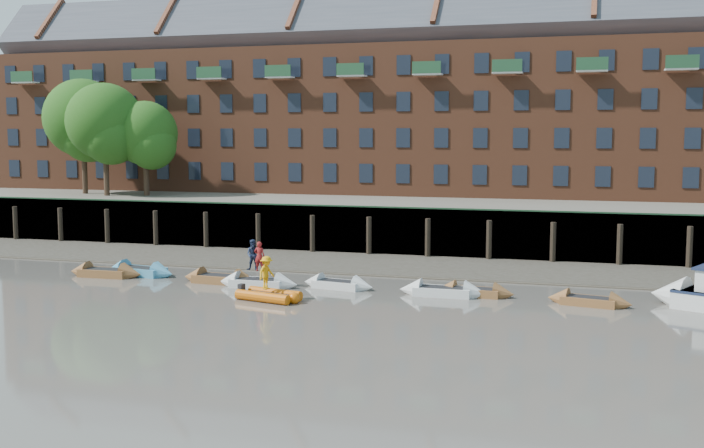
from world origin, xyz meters
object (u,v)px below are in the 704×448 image
at_px(person_rib_crew, 266,273).
at_px(rib_tender, 271,295).
at_px(rowboat_6, 474,292).
at_px(rowboat_2, 220,279).
at_px(rowboat_5, 443,291).
at_px(rowboat_4, 338,284).
at_px(rowboat_7, 589,301).
at_px(rowboat_3, 258,283).
at_px(rowboat_0, 105,273).
at_px(person_rower_b, 254,255).
at_px(person_rower_a, 259,256).
at_px(rowboat_1, 140,271).

bearing_deg(person_rib_crew, rib_tender, -91.63).
xyz_separation_m(rowboat_6, rib_tender, (-9.41, -3.93, 0.04)).
relative_size(rowboat_2, rowboat_5, 1.01).
relative_size(rowboat_4, rowboat_7, 1.01).
relative_size(rowboat_3, rowboat_4, 1.07).
height_order(rowboat_4, rowboat_5, rowboat_5).
relative_size(rowboat_0, person_rower_b, 2.70).
distance_m(rowboat_2, rowboat_6, 13.89).
distance_m(rowboat_0, rowboat_3, 9.62).
relative_size(rowboat_6, rib_tender, 1.20).
relative_size(rowboat_4, rowboat_6, 1.02).
bearing_deg(rowboat_7, rowboat_4, -172.02).
bearing_deg(person_rower_a, rowboat_1, -15.06).
bearing_deg(rowboat_2, person_rower_a, -7.85).
distance_m(rowboat_1, person_rower_a, 8.32).
height_order(rowboat_7, person_rib_crew, person_rib_crew).
relative_size(rib_tender, person_rower_a, 2.15).
bearing_deg(person_rower_a, rowboat_3, -3.50).
bearing_deg(rib_tender, person_rower_b, 139.42).
bearing_deg(person_rower_a, rib_tender, 116.86).
bearing_deg(person_rower_b, rowboat_6, -1.98).
distance_m(rowboat_3, rib_tender, 3.69).
height_order(rowboat_0, person_rower_b, person_rower_b).
relative_size(rowboat_5, person_rower_b, 2.67).
bearing_deg(rowboat_1, rowboat_7, 6.20).
distance_m(rowboat_0, person_rower_a, 9.84).
bearing_deg(rowboat_6, rowboat_4, -176.17).
bearing_deg(rowboat_4, person_rower_a, -158.55).
bearing_deg(rib_tender, rowboat_4, 75.36).
xyz_separation_m(rowboat_4, person_rower_a, (-4.08, -0.87, 1.45)).
bearing_deg(rowboat_2, rowboat_5, 3.36).
xyz_separation_m(person_rower_a, person_rower_b, (-0.39, 0.12, 0.04)).
bearing_deg(rowboat_7, person_rib_crew, -156.99).
xyz_separation_m(rib_tender, person_rib_crew, (-0.26, 0.09, 1.10)).
relative_size(rowboat_0, rowboat_4, 1.08).
bearing_deg(rowboat_1, rowboat_0, -140.17).
bearing_deg(person_rower_b, rowboat_2, 163.71).
relative_size(person_rower_a, person_rower_b, 0.95).
relative_size(rowboat_2, rowboat_3, 1.01).
height_order(rowboat_2, rib_tender, rowboat_2).
relative_size(rowboat_1, person_rower_b, 2.84).
bearing_deg(rowboat_5, rib_tender, -155.39).
xyz_separation_m(rowboat_2, person_rower_b, (2.21, -0.43, 1.47)).
bearing_deg(rowboat_0, rowboat_7, -2.23).
height_order(rowboat_1, rowboat_6, rowboat_1).
relative_size(rowboat_1, person_rower_a, 2.99).
distance_m(rowboat_6, rib_tender, 10.19).
bearing_deg(rib_tender, rowboat_0, 176.84).
relative_size(rowboat_1, rowboat_4, 1.14).
xyz_separation_m(rowboat_0, person_rower_b, (9.34, -0.42, 1.47)).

